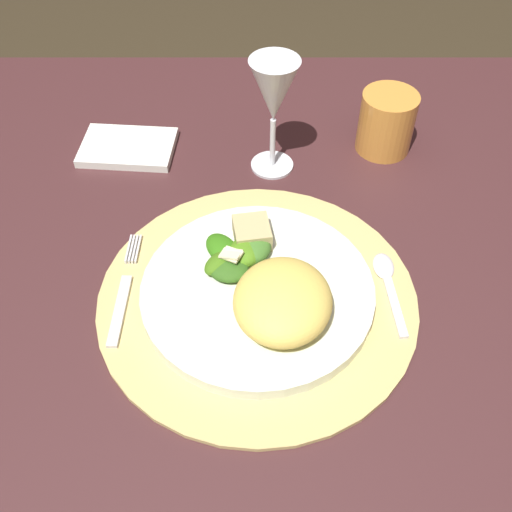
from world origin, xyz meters
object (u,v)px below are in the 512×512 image
object	(u,v)px
dinner_plate	(256,291)
napkin	(126,148)
dining_table	(245,313)
amber_tumbler	(385,122)
spoon	(386,279)
fork	(122,293)
wine_glass	(272,95)

from	to	relation	value
dinner_plate	napkin	distance (m)	0.34
dining_table	napkin	size ratio (longest dim) A/B	10.58
napkin	amber_tumbler	world-z (taller)	amber_tumbler
dinner_plate	dining_table	bearing A→B (deg)	105.77
amber_tumbler	dinner_plate	bearing A→B (deg)	-123.00
spoon	dining_table	bearing A→B (deg)	169.43
spoon	amber_tumbler	size ratio (longest dim) A/B	1.41
dinner_plate	amber_tumbler	world-z (taller)	amber_tumbler
fork	napkin	size ratio (longest dim) A/B	1.24
fork	napkin	bearing A→B (deg)	97.20
dining_table	dinner_plate	xyz separation A→B (m)	(0.02, -0.06, 0.12)
dining_table	fork	size ratio (longest dim) A/B	8.56
fork	spoon	size ratio (longest dim) A/B	1.33
fork	napkin	distance (m)	0.28
spoon	napkin	xyz separation A→B (m)	(-0.34, 0.25, -0.00)
fork	spoon	world-z (taller)	spoon
spoon	napkin	distance (m)	0.43
dining_table	fork	distance (m)	0.19
dinner_plate	wine_glass	size ratio (longest dim) A/B	1.61
wine_glass	napkin	bearing A→B (deg)	170.49
spoon	wine_glass	xyz separation A→B (m)	(-0.13, 0.22, 0.11)
dinner_plate	spoon	distance (m)	0.16
dining_table	wine_glass	world-z (taller)	wine_glass
dining_table	spoon	world-z (taller)	spoon
fork	wine_glass	size ratio (longest dim) A/B	1.00
fork	wine_glass	world-z (taller)	wine_glass
dining_table	wine_glass	bearing A→B (deg)	78.80
dinner_plate	wine_glass	distance (m)	0.26
dining_table	napkin	distance (m)	0.30
dining_table	amber_tumbler	world-z (taller)	amber_tumbler
spoon	amber_tumbler	distance (m)	0.27
dining_table	spoon	distance (m)	0.20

